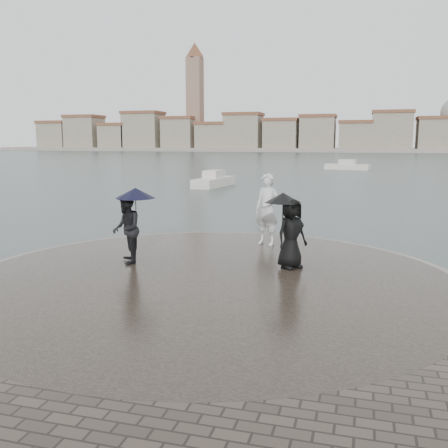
% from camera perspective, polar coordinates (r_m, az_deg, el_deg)
% --- Properties ---
extents(ground, '(400.00, 400.00, 0.00)m').
position_cam_1_polar(ground, '(9.25, -8.35, -13.70)').
color(ground, '#2B3835').
rests_on(ground, ground).
extents(kerb_ring, '(12.50, 12.50, 0.32)m').
position_cam_1_polar(kerb_ring, '(12.29, -1.66, -6.91)').
color(kerb_ring, gray).
rests_on(kerb_ring, ground).
extents(quay_tip, '(11.90, 11.90, 0.36)m').
position_cam_1_polar(quay_tip, '(12.28, -1.66, -6.82)').
color(quay_tip, '#2D261E').
rests_on(quay_tip, ground).
extents(statue, '(0.96, 0.79, 2.26)m').
position_cam_1_polar(statue, '(15.78, 4.95, 1.67)').
color(statue, silver).
rests_on(statue, quay_tip).
extents(visitor_left, '(1.32, 1.21, 2.04)m').
position_cam_1_polar(visitor_left, '(13.56, -10.90, 0.31)').
color(visitor_left, black).
rests_on(visitor_left, quay_tip).
extents(visitor_right, '(1.24, 1.11, 1.95)m').
position_cam_1_polar(visitor_right, '(12.96, 7.51, -0.24)').
color(visitor_right, black).
rests_on(visitor_right, quay_tip).
extents(far_skyline, '(260.00, 20.00, 37.00)m').
position_cam_1_polar(far_skyline, '(168.75, 12.64, 9.94)').
color(far_skyline, gray).
rests_on(far_skyline, ground).
extents(boats, '(25.07, 31.08, 1.50)m').
position_cam_1_polar(boats, '(51.97, 14.45, 5.61)').
color(boats, beige).
rests_on(boats, ground).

